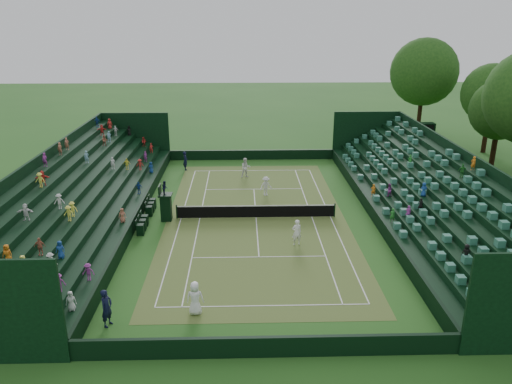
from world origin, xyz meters
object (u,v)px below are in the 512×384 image
player_far_east (266,186)px  player_near_west (195,298)px  umpire_chair (166,204)px  player_far_west (246,168)px  tennis_net (256,211)px  player_near_east (297,232)px

player_far_east → player_near_west: bearing=-126.3°
umpire_chair → player_far_east: bearing=34.6°
umpire_chair → player_far_west: umpire_chair is taller
tennis_net → umpire_chair: size_ratio=3.90×
player_near_east → umpire_chair: bearing=-38.7°
player_near_east → player_far_east: player_near_east is taller
player_far_west → player_near_west: bearing=-110.5°
tennis_net → player_far_east: player_far_east is taller
umpire_chair → player_near_west: size_ratio=1.70×
player_far_east → player_far_west: bearing=85.5°
player_near_west → player_far_west: (2.69, 22.33, 0.03)m
player_near_east → player_far_west: bearing=-90.4°
umpire_chair → player_near_east: size_ratio=1.71×
umpire_chair → player_near_east: bearing=-26.1°
player_near_west → player_far_west: player_far_west is taller
umpire_chair → player_far_east: umpire_chair is taller
tennis_net → player_near_west: player_near_west is taller
tennis_net → player_far_east: (0.95, 4.85, 0.28)m
tennis_net → player_far_east: 4.95m
umpire_chair → player_near_east: umpire_chair is taller
tennis_net → player_far_east: size_ratio=7.21×
tennis_net → player_near_east: player_near_east is taller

